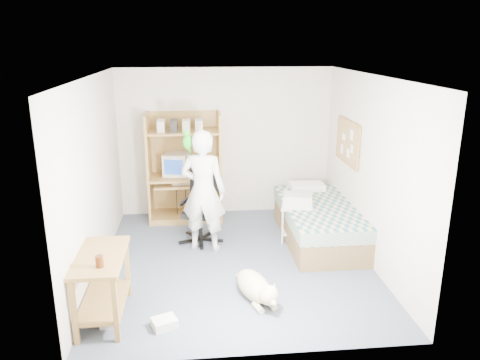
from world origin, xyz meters
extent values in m
plane|color=#414959|center=(0.00, 0.00, 0.00)|extent=(4.00, 4.00, 0.00)
cube|color=beige|center=(0.00, 2.00, 1.25)|extent=(3.60, 0.02, 2.50)
cube|color=beige|center=(1.80, 0.00, 1.25)|extent=(0.02, 4.00, 2.50)
cube|color=beige|center=(-1.80, 0.00, 1.25)|extent=(0.02, 4.00, 2.50)
cube|color=white|center=(0.00, 0.00, 2.50)|extent=(3.60, 4.00, 0.02)
cube|color=olive|center=(-1.28, 1.70, 0.90)|extent=(0.04, 0.60, 1.80)
cube|color=olive|center=(-0.12, 1.70, 0.90)|extent=(0.04, 0.60, 1.80)
cube|color=olive|center=(-0.70, 1.99, 0.90)|extent=(1.20, 0.02, 1.80)
cube|color=olive|center=(-0.70, 1.70, 0.74)|extent=(1.12, 0.60, 0.04)
cube|color=olive|center=(-0.70, 1.62, 0.64)|extent=(1.00, 0.50, 0.03)
cube|color=olive|center=(-0.70, 1.70, 1.50)|extent=(1.12, 0.55, 0.03)
cube|color=olive|center=(-0.70, 1.70, 0.05)|extent=(1.12, 0.60, 0.10)
cube|color=brown|center=(1.30, 0.60, 0.18)|extent=(1.00, 2.00, 0.36)
cube|color=#2A6672|center=(1.30, 0.60, 0.46)|extent=(1.02, 2.02, 0.20)
cube|color=white|center=(1.30, 1.40, 0.60)|extent=(0.55, 0.35, 0.12)
cube|color=olive|center=(-1.55, -1.20, 0.73)|extent=(0.50, 1.00, 0.04)
cube|color=olive|center=(-1.75, -1.65, 0.35)|extent=(0.05, 0.05, 0.70)
cube|color=olive|center=(-1.35, -1.65, 0.35)|extent=(0.05, 0.05, 0.70)
cube|color=olive|center=(-1.75, -0.75, 0.35)|extent=(0.05, 0.05, 0.70)
cube|color=olive|center=(-1.35, -0.75, 0.35)|extent=(0.05, 0.05, 0.70)
cube|color=olive|center=(-1.55, -1.20, 0.20)|extent=(0.46, 0.92, 0.03)
cube|color=olive|center=(1.78, 0.90, 1.45)|extent=(0.03, 0.90, 0.60)
cube|color=olive|center=(1.77, 0.90, 1.76)|extent=(0.04, 0.94, 0.04)
cube|color=olive|center=(1.77, 0.90, 1.14)|extent=(0.04, 0.94, 0.04)
cylinder|color=black|center=(-0.47, 0.73, 0.04)|extent=(0.60, 0.60, 0.06)
cylinder|color=black|center=(-0.47, 0.73, 0.23)|extent=(0.06, 0.06, 0.40)
cube|color=black|center=(-0.47, 0.73, 0.47)|extent=(0.57, 0.57, 0.08)
cube|color=black|center=(-0.41, 0.95, 0.79)|extent=(0.42, 0.18, 0.55)
cube|color=black|center=(-0.71, 0.80, 0.62)|extent=(0.12, 0.30, 0.04)
cube|color=black|center=(-0.23, 0.66, 0.62)|extent=(0.12, 0.30, 0.04)
imported|color=silver|center=(-0.42, 0.48, 0.88)|extent=(0.74, 0.59, 1.76)
ellipsoid|color=#14901D|center=(-0.62, 0.50, 1.59)|extent=(0.13, 0.13, 0.21)
sphere|color=#14901D|center=(-0.63, 0.46, 1.72)|extent=(0.09, 0.09, 0.09)
cone|color=#D75113|center=(-0.65, 0.42, 1.72)|extent=(0.05, 0.05, 0.04)
cylinder|color=#14901D|center=(-0.61, 0.54, 1.47)|extent=(0.07, 0.14, 0.12)
ellipsoid|color=tan|center=(0.12, -0.94, 0.15)|extent=(0.52, 0.73, 0.30)
sphere|color=tan|center=(0.24, -1.29, 0.22)|extent=(0.22, 0.22, 0.22)
cone|color=tan|center=(0.20, -1.32, 0.32)|extent=(0.06, 0.06, 0.08)
cone|color=tan|center=(0.30, -1.29, 0.32)|extent=(0.06, 0.06, 0.08)
ellipsoid|color=tan|center=(0.28, -1.38, 0.19)|extent=(0.11, 0.14, 0.07)
cylinder|color=tan|center=(0.01, -0.61, 0.09)|extent=(0.12, 0.22, 0.11)
cube|color=silver|center=(0.98, 0.62, 0.54)|extent=(0.54, 0.48, 0.04)
cube|color=silver|center=(0.98, 0.62, 0.14)|extent=(0.50, 0.43, 0.03)
cylinder|color=silver|center=(0.77, 0.47, 0.27)|extent=(0.03, 0.03, 0.54)
cylinder|color=silver|center=(1.18, 0.47, 0.27)|extent=(0.03, 0.03, 0.54)
cylinder|color=silver|center=(0.77, 0.78, 0.27)|extent=(0.03, 0.03, 0.54)
cylinder|color=silver|center=(1.18, 0.78, 0.27)|extent=(0.03, 0.03, 0.54)
cube|color=#BABBB5|center=(0.98, 0.62, 0.65)|extent=(0.49, 0.41, 0.18)
cube|color=beige|center=(-0.84, 1.75, 0.95)|extent=(0.44, 0.46, 0.36)
cube|color=navy|center=(-0.88, 1.55, 0.95)|extent=(0.30, 0.07, 0.25)
cube|color=beige|center=(-0.68, 1.58, 0.67)|extent=(0.46, 0.19, 0.03)
cylinder|color=gold|center=(-0.37, 1.65, 0.82)|extent=(0.08, 0.08, 0.12)
cylinder|color=#43200A|center=(-1.50, -1.47, 0.81)|extent=(0.08, 0.08, 0.12)
cube|color=silver|center=(-0.90, -1.45, 0.05)|extent=(0.31, 0.28, 0.10)
cube|color=#AEADA9|center=(-1.49, -1.33, 0.04)|extent=(0.19, 0.23, 0.08)
camera|label=1|loc=(-0.52, -5.81, 2.93)|focal=35.00mm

